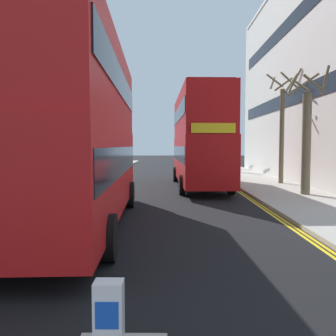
# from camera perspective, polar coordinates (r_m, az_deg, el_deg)

# --- Properties ---
(sidewalk_right) EXTENTS (4.00, 80.00, 0.14)m
(sidewalk_right) POSITION_cam_1_polar(r_m,az_deg,el_deg) (17.31, 20.50, -4.68)
(sidewalk_right) COLOR #ADA89E
(sidewalk_right) RESTS_ON ground
(sidewalk_left) EXTENTS (4.00, 80.00, 0.14)m
(sidewalk_left) POSITION_cam_1_polar(r_m,az_deg,el_deg) (17.75, -23.14, -4.54)
(sidewalk_left) COLOR #ADA89E
(sidewalk_left) RESTS_ON ground
(kerb_line_outer) EXTENTS (0.10, 56.00, 0.01)m
(kerb_line_outer) POSITION_cam_1_polar(r_m,az_deg,el_deg) (14.81, 15.47, -6.22)
(kerb_line_outer) COLOR yellow
(kerb_line_outer) RESTS_ON ground
(kerb_line_inner) EXTENTS (0.10, 56.00, 0.01)m
(kerb_line_inner) POSITION_cam_1_polar(r_m,az_deg,el_deg) (14.77, 14.87, -6.24)
(kerb_line_inner) COLOR yellow
(kerb_line_inner) RESTS_ON ground
(double_decker_bus_away) EXTENTS (3.17, 10.91, 5.64)m
(double_decker_bus_away) POSITION_cam_1_polar(r_m,az_deg,el_deg) (11.13, -13.87, 6.23)
(double_decker_bus_away) COLOR red
(double_decker_bus_away) RESTS_ON ground
(double_decker_bus_oncoming) EXTENTS (3.10, 10.89, 5.64)m
(double_decker_bus_oncoming) POSITION_cam_1_polar(r_m,az_deg,el_deg) (21.32, 5.05, 5.03)
(double_decker_bus_oncoming) COLOR #B20F0F
(double_decker_bus_oncoming) RESTS_ON ground
(street_tree_near) EXTENTS (1.84, 1.74, 5.33)m
(street_tree_near) POSITION_cam_1_polar(r_m,az_deg,el_deg) (39.77, 7.18, 3.61)
(street_tree_near) COLOR #6B6047
(street_tree_near) RESTS_ON sidewalk_right
(street_tree_mid) EXTENTS (1.92, 1.87, 7.04)m
(street_tree_mid) POSITION_cam_1_polar(r_m,az_deg,el_deg) (23.40, 17.92, 6.41)
(street_tree_mid) COLOR #6B6047
(street_tree_mid) RESTS_ON sidewalk_right
(street_tree_far) EXTENTS (2.06, 2.15, 5.27)m
(street_tree_far) POSITION_cam_1_polar(r_m,az_deg,el_deg) (34.23, 8.01, 3.77)
(street_tree_far) COLOR #6B6047
(street_tree_far) RESTS_ON sidewalk_right
(street_tree_distant) EXTENTS (2.16, 2.12, 6.05)m
(street_tree_distant) POSITION_cam_1_polar(r_m,az_deg,el_deg) (18.41, 21.43, 4.66)
(street_tree_distant) COLOR #6B6047
(street_tree_distant) RESTS_ON sidewalk_right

